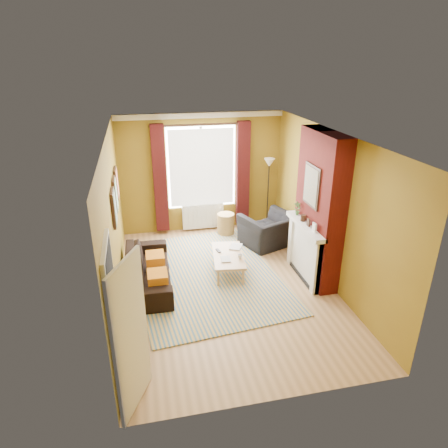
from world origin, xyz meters
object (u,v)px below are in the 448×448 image
(armchair, at_px, (269,230))
(coffee_table, at_px, (228,256))
(sofa, at_px, (148,270))
(wicker_stool, at_px, (226,224))
(floor_lamp, at_px, (269,174))

(armchair, height_order, coffee_table, armchair)
(sofa, xyz_separation_m, wicker_stool, (1.91, 1.90, -0.05))
(coffee_table, relative_size, wicker_stool, 2.41)
(armchair, bearing_deg, sofa, 0.86)
(sofa, bearing_deg, coffee_table, -84.88)
(coffee_table, xyz_separation_m, floor_lamp, (1.42, 1.91, 1.04))
(floor_lamp, bearing_deg, wicker_stool, -173.96)
(coffee_table, bearing_deg, wicker_stool, 86.18)
(sofa, xyz_separation_m, armchair, (2.71, 1.10, 0.06))
(coffee_table, relative_size, floor_lamp, 0.70)
(floor_lamp, bearing_deg, armchair, -105.81)
(coffee_table, height_order, wicker_stool, wicker_stool)
(coffee_table, height_order, floor_lamp, floor_lamp)
(armchair, xyz_separation_m, coffee_table, (-1.16, -1.00, -0.01))
(sofa, relative_size, floor_lamp, 1.17)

